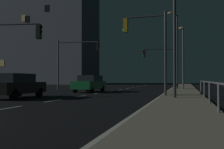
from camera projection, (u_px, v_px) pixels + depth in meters
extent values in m
plane|color=black|center=(100.00, 93.00, 23.13)|extent=(112.00, 112.00, 0.00)
cube|color=gray|center=(183.00, 93.00, 21.28)|extent=(2.66, 77.00, 0.14)
cube|color=silver|center=(8.00, 108.00, 11.08)|extent=(0.14, 2.00, 0.01)
cube|color=silver|center=(53.00, 101.00, 14.94)|extent=(0.14, 2.00, 0.01)
cube|color=silver|center=(80.00, 96.00, 18.80)|extent=(0.14, 2.00, 0.01)
cube|color=silver|center=(98.00, 93.00, 22.65)|extent=(0.14, 2.00, 0.01)
cube|color=silver|center=(111.00, 91.00, 26.51)|extent=(0.14, 2.00, 0.01)
cube|color=silver|center=(120.00, 90.00, 30.37)|extent=(0.14, 2.00, 0.01)
cube|color=silver|center=(128.00, 88.00, 34.22)|extent=(0.14, 2.00, 0.01)
cube|color=silver|center=(133.00, 87.00, 38.08)|extent=(0.14, 2.00, 0.01)
cube|color=silver|center=(138.00, 87.00, 41.94)|extent=(0.14, 2.00, 0.01)
cube|color=silver|center=(142.00, 86.00, 45.79)|extent=(0.14, 2.00, 0.01)
cube|color=silver|center=(145.00, 85.00, 49.65)|extent=(0.14, 2.00, 0.01)
cube|color=silver|center=(167.00, 91.00, 26.52)|extent=(0.14, 53.00, 0.01)
cube|color=black|center=(16.00, 88.00, 16.92)|extent=(1.88, 4.42, 0.70)
cube|color=#1E2328|center=(14.00, 78.00, 16.69)|extent=(1.63, 2.48, 0.55)
cylinder|color=black|center=(18.00, 92.00, 18.48)|extent=(0.23, 0.64, 0.64)
cylinder|color=black|center=(39.00, 92.00, 18.08)|extent=(0.23, 0.64, 0.64)
cylinder|color=black|center=(14.00, 95.00, 15.35)|extent=(0.23, 0.64, 0.64)
cube|color=#14592D|center=(89.00, 85.00, 24.81)|extent=(1.95, 4.45, 0.70)
cube|color=#1E2328|center=(90.00, 78.00, 25.06)|extent=(1.68, 2.51, 0.55)
cylinder|color=black|center=(92.00, 89.00, 23.22)|extent=(0.24, 0.65, 0.64)
cylinder|color=black|center=(75.00, 89.00, 23.69)|extent=(0.24, 0.65, 0.64)
cylinder|color=black|center=(102.00, 88.00, 25.91)|extent=(0.24, 0.65, 0.64)
cylinder|color=black|center=(87.00, 88.00, 26.38)|extent=(0.24, 0.65, 0.64)
cylinder|color=#4C4C51|center=(177.00, 67.00, 33.80)|extent=(0.16, 0.16, 5.14)
cylinder|color=#2D3033|center=(161.00, 49.00, 34.14)|extent=(4.15, 0.60, 0.11)
cube|color=black|center=(144.00, 54.00, 34.45)|extent=(0.32, 0.37, 0.95)
sphere|color=black|center=(143.00, 51.00, 34.48)|extent=(0.20, 0.20, 0.20)
sphere|color=black|center=(143.00, 54.00, 34.47)|extent=(0.20, 0.20, 0.20)
sphere|color=#19D84C|center=(143.00, 56.00, 34.47)|extent=(0.20, 0.20, 0.20)
cylinder|color=#4C4C51|center=(58.00, 65.00, 29.09)|extent=(0.16, 0.16, 5.46)
cylinder|color=#4C4C51|center=(78.00, 42.00, 28.80)|extent=(4.37, 0.62, 0.11)
cube|color=black|center=(97.00, 47.00, 28.46)|extent=(0.32, 0.37, 0.95)
sphere|color=black|center=(99.00, 44.00, 28.45)|extent=(0.20, 0.20, 0.20)
sphere|color=black|center=(99.00, 47.00, 28.44)|extent=(0.20, 0.20, 0.20)
sphere|color=#19D84C|center=(99.00, 49.00, 28.44)|extent=(0.20, 0.20, 0.20)
cylinder|color=#38383D|center=(165.00, 53.00, 17.53)|extent=(0.16, 0.16, 5.56)
cylinder|color=#2D3033|center=(145.00, 17.00, 17.99)|extent=(2.70, 0.23, 0.11)
cube|color=olive|center=(126.00, 26.00, 18.40)|extent=(0.30, 0.35, 0.95)
sphere|color=black|center=(124.00, 21.00, 18.45)|extent=(0.20, 0.20, 0.20)
sphere|color=black|center=(124.00, 26.00, 18.45)|extent=(0.20, 0.20, 0.20)
sphere|color=#19D84C|center=(124.00, 30.00, 18.44)|extent=(0.20, 0.20, 0.20)
cylinder|color=#4C4C51|center=(7.00, 24.00, 17.49)|extent=(4.29, 0.71, 0.11)
cube|color=black|center=(39.00, 32.00, 17.21)|extent=(0.32, 0.38, 0.95)
sphere|color=black|center=(41.00, 27.00, 17.19)|extent=(0.20, 0.20, 0.20)
sphere|color=black|center=(41.00, 32.00, 17.19)|extent=(0.20, 0.20, 0.20)
sphere|color=#19D84C|center=(41.00, 36.00, 17.18)|extent=(0.20, 0.20, 0.20)
cylinder|color=#4C4C51|center=(183.00, 59.00, 28.75)|extent=(0.18, 0.18, 6.58)
cylinder|color=#2D3033|center=(182.00, 28.00, 28.13)|extent=(0.24, 1.45, 0.10)
ellipsoid|color=#F9D172|center=(182.00, 28.00, 27.45)|extent=(0.56, 0.36, 0.24)
cylinder|color=#2D3033|center=(177.00, 51.00, 30.10)|extent=(0.18, 0.18, 8.39)
cylinder|color=#2D3033|center=(174.00, 14.00, 29.31)|extent=(0.74, 1.99, 0.10)
ellipsoid|color=#F9D172|center=(170.00, 13.00, 28.45)|extent=(0.56, 0.36, 0.24)
cylinder|color=#2D3033|center=(175.00, 28.00, 15.63)|extent=(0.18, 0.18, 8.18)
cylinder|color=#59595E|center=(219.00, 98.00, 8.59)|extent=(0.09, 0.09, 0.95)
cylinder|color=#59595E|center=(210.00, 93.00, 11.80)|extent=(0.09, 0.09, 0.95)
cylinder|color=#59595E|center=(204.00, 90.00, 15.01)|extent=(0.09, 0.09, 0.95)
cylinder|color=#59595E|center=(201.00, 88.00, 18.22)|extent=(0.09, 0.09, 0.95)
cube|color=slate|center=(213.00, 83.00, 10.21)|extent=(0.06, 16.64, 0.06)
cube|color=#4C515B|center=(48.00, 40.00, 64.94)|extent=(22.44, 12.13, 21.52)
cube|color=black|center=(47.00, 8.00, 58.36)|extent=(1.10, 0.06, 1.50)
cube|color=black|center=(27.00, 19.00, 59.62)|extent=(1.10, 0.06, 1.50)
cube|color=#EACC7A|center=(2.00, 63.00, 61.18)|extent=(1.10, 0.06, 1.50)
cube|color=#EACC7A|center=(24.00, 18.00, 59.86)|extent=(1.10, 0.06, 1.50)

